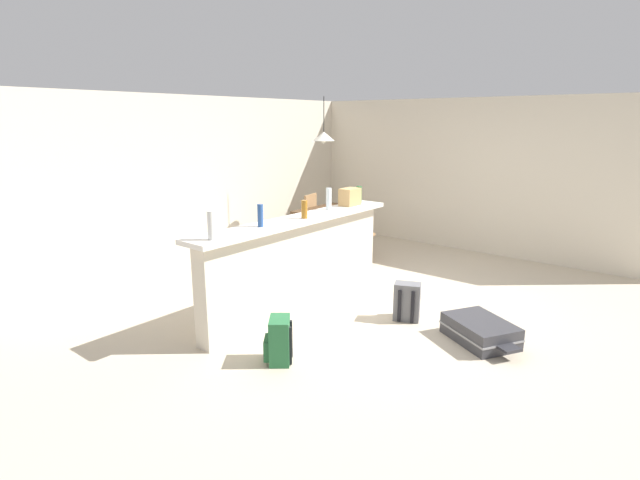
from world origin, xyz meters
TOP-DOWN VIEW (x-y plane):
  - ground_plane at (0.00, 0.00)m, footprint 13.00×13.00m
  - wall_back at (0.00, 3.05)m, footprint 6.60×0.10m
  - wall_right at (3.05, 0.30)m, footprint 0.10×6.00m
  - partition_half_wall at (-0.76, 0.55)m, footprint 2.80×0.20m
  - bar_countertop at (-0.76, 0.55)m, footprint 2.96×0.40m
  - bottle_white at (-2.03, 0.49)m, footprint 0.07×0.07m
  - bottle_blue at (-1.35, 0.55)m, footprint 0.06×0.06m
  - bottle_amber at (-0.73, 0.48)m, footprint 0.07×0.07m
  - bottle_clear at (-0.14, 0.61)m, footprint 0.07×0.07m
  - bottle_green at (0.52, 0.61)m, footprint 0.08×0.08m
  - grocery_bag at (0.28, 0.59)m, footprint 0.26×0.18m
  - dining_table at (1.39, 1.75)m, footprint 1.10×0.80m
  - dining_chair_near_partition at (1.29, 1.24)m, footprint 0.42×0.42m
  - dining_chair_far_side at (1.44, 2.35)m, footprint 0.48×0.48m
  - pendant_lamp at (1.30, 1.83)m, footprint 0.34×0.34m
  - suitcase_flat_charcoal at (-0.29, -1.43)m, footprint 0.77×0.88m
  - backpack_green at (-1.85, -0.16)m, footprint 0.34×0.34m
  - backpack_grey at (-0.25, -0.59)m, footprint 0.31×0.33m

SIDE VIEW (x-z plane):
  - ground_plane at x=0.00m, z-range -0.05..0.00m
  - suitcase_flat_charcoal at x=-0.29m, z-range 0.00..0.22m
  - backpack_green at x=-1.85m, z-range -0.01..0.41m
  - backpack_grey at x=-0.25m, z-range -0.01..0.41m
  - dining_chair_near_partition at x=1.29m, z-range 0.05..0.98m
  - dining_chair_far_side at x=1.44m, z-range 0.05..0.98m
  - partition_half_wall at x=-0.76m, z-range 0.00..1.03m
  - dining_table at x=1.39m, z-range 0.28..1.02m
  - bar_countertop at x=-0.76m, z-range 1.03..1.08m
  - bottle_amber at x=-0.73m, z-range 1.08..1.29m
  - grocery_bag at x=0.28m, z-range 1.08..1.30m
  - bottle_green at x=0.52m, z-range 1.08..1.30m
  - bottle_blue at x=-1.35m, z-range 1.08..1.32m
  - bottle_clear at x=-0.14m, z-range 1.08..1.35m
  - bottle_white at x=-2.03m, z-range 1.08..1.35m
  - wall_back at x=0.00m, z-range 0.00..2.50m
  - wall_right at x=3.05m, z-range 0.00..2.50m
  - pendant_lamp at x=1.30m, z-range 1.55..2.26m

